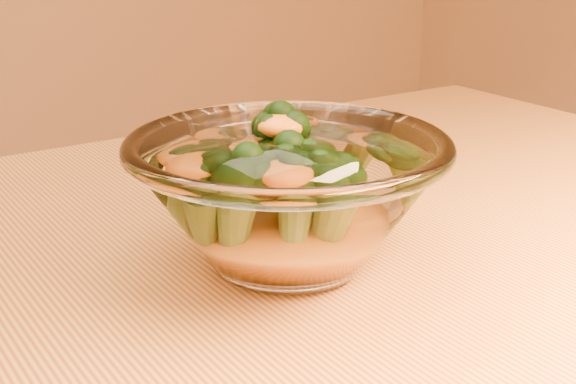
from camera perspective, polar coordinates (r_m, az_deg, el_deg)
The scene contains 4 objects.
table at distance 0.66m, azimuth -2.10°, elevation -13.30°, with size 1.20×0.80×0.75m.
glass_bowl at distance 0.59m, azimuth -0.00°, elevation -0.47°, with size 0.24×0.24×0.11m.
cheese_sauce at distance 0.60m, azimuth -0.00°, elevation -2.49°, with size 0.12×0.12×0.03m, color orange.
broccoli_heap at distance 0.59m, azimuth -0.44°, elevation 1.16°, with size 0.16×0.15×0.08m.
Camera 1 is at (-0.28, -0.47, 1.01)m, focal length 50.00 mm.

